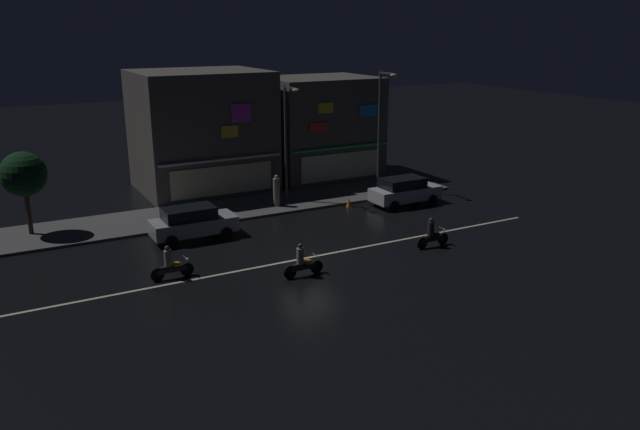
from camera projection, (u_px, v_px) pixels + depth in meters
ground_plane at (308, 258)px, 29.48m from camera, size 140.00×140.00×0.00m
lane_divider_stripe at (308, 258)px, 29.48m from camera, size 26.96×0.16×0.01m
sidewalk_far at (237, 208)px, 37.22m from camera, size 28.38×4.54×0.14m
storefront_left_block at (201, 131)px, 41.06m from camera, size 8.19×7.38×7.74m
storefront_center_block at (319, 127)px, 44.62m from camera, size 7.59×6.33×7.05m
streetlamp_west at (287, 134)px, 37.30m from camera, size 0.44×1.64×7.00m
streetlamp_mid at (381, 122)px, 39.95m from camera, size 0.44×1.64×7.62m
pedestrian_on_sidewalk at (277, 192)px, 37.25m from camera, size 0.40×0.40×1.89m
street_tree at (23, 175)px, 31.57m from camera, size 2.29×2.29×4.30m
parked_car_near_kerb at (192, 222)px, 31.94m from camera, size 4.30×1.98×1.67m
parked_car_trailing at (404, 191)px, 38.06m from camera, size 4.30×1.98×1.67m
motorcycle_lead at (171, 265)px, 26.87m from camera, size 1.90×0.60×1.52m
motorcycle_following at (302, 262)px, 27.15m from camera, size 1.90×0.60×1.52m
motorcycle_opposite_lane at (432, 235)px, 30.76m from camera, size 1.90×0.60×1.52m
traffic_cone at (349, 202)px, 37.70m from camera, size 0.36×0.36×0.55m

